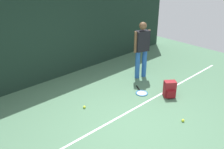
{
  "coord_description": "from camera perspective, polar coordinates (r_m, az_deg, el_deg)",
  "views": [
    {
      "loc": [
        -3.34,
        -3.18,
        3.28
      ],
      "look_at": [
        0.0,
        0.4,
        1.0
      ],
      "focal_mm": 39.59,
      "sensor_mm": 36.0,
      "label": 1
    }
  ],
  "objects": [
    {
      "name": "tennis_player",
      "position": [
        7.31,
        6.9,
        6.33
      ],
      "size": [
        0.51,
        0.33,
        1.7
      ],
      "rotation": [
        0.0,
        0.0,
        -0.3
      ],
      "color": "#2659A5",
      "rests_on": "ground"
    },
    {
      "name": "ground_plane",
      "position": [
        5.66,
        2.82,
        -10.49
      ],
      "size": [
        12.0,
        12.0,
        0.0
      ],
      "primitive_type": "plane",
      "color": "#4C7556"
    },
    {
      "name": "court_line",
      "position": [
        5.75,
        1.64,
        -9.79
      ],
      "size": [
        9.0,
        0.05,
        0.0
      ],
      "primitive_type": "cube",
      "color": "white",
      "rests_on": "ground"
    },
    {
      "name": "back_fence",
      "position": [
        7.25,
        -14.41,
        9.9
      ],
      "size": [
        10.0,
        0.1,
        2.98
      ],
      "primitive_type": "cube",
      "color": "#192D23",
      "rests_on": "ground"
    },
    {
      "name": "backpack",
      "position": [
        6.62,
        13.2,
        -3.39
      ],
      "size": [
        0.38,
        0.38,
        0.44
      ],
      "rotation": [
        0.0,
        0.0,
        5.62
      ],
      "color": "maroon",
      "rests_on": "ground"
    },
    {
      "name": "tennis_ball_by_fence",
      "position": [
        6.08,
        -6.4,
        -7.48
      ],
      "size": [
        0.07,
        0.07,
        0.07
      ],
      "primitive_type": "sphere",
      "color": "#CCE033",
      "rests_on": "ground"
    },
    {
      "name": "tennis_ball_near_player",
      "position": [
        5.8,
        16.07,
        -10.16
      ],
      "size": [
        0.07,
        0.07,
        0.07
      ],
      "primitive_type": "sphere",
      "color": "#CCE033",
      "rests_on": "ground"
    },
    {
      "name": "tennis_racket",
      "position": [
        6.75,
        6.8,
        -4.18
      ],
      "size": [
        0.46,
        0.62,
        0.03
      ],
      "rotation": [
        0.0,
        0.0,
        4.19
      ],
      "color": "black",
      "rests_on": "ground"
    }
  ]
}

